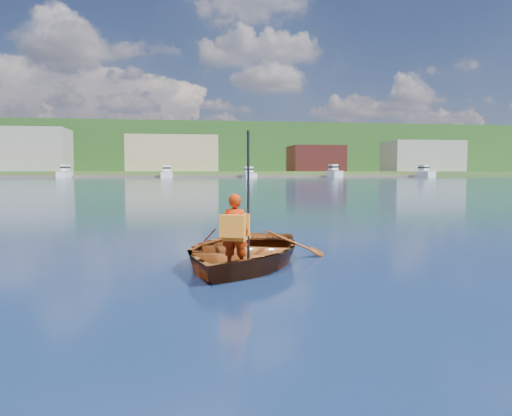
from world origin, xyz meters
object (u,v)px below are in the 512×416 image
rowboat (241,251)px  marina_yachts (181,173)px  dock (168,176)px  child_paddler (235,230)px

rowboat → marina_yachts: size_ratio=0.03×
dock → marina_yachts: (4.13, -4.71, 1.00)m
child_paddler → marina_yachts: marina_yachts is taller
rowboat → marina_yachts: 143.25m
rowboat → marina_yachts: (-1.74, 143.23, 1.20)m
child_paddler → rowboat: bearing=78.3°
dock → marina_yachts: marina_yachts is taller
rowboat → child_paddler: 1.01m
rowboat → marina_yachts: marina_yachts is taller
child_paddler → dock: (-5.68, 148.83, -0.23)m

